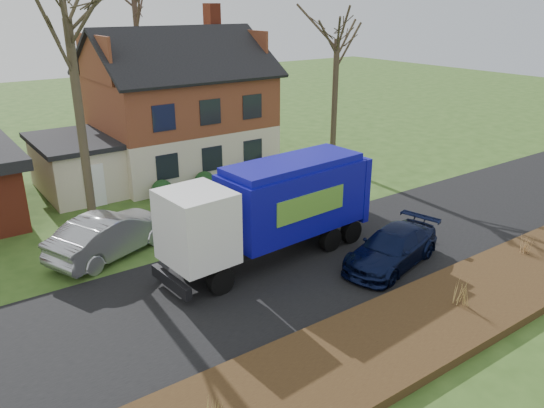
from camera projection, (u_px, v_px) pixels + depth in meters
ground at (302, 266)px, 19.92m from camera, size 120.00×120.00×0.00m
road at (302, 266)px, 19.92m from camera, size 80.00×7.00×0.02m
mulch_verge at (412, 329)px, 15.84m from camera, size 80.00×3.50×0.30m
main_house at (170, 102)px, 29.88m from camera, size 12.95×8.95×9.26m
garbage_truck at (275, 205)px, 19.92m from camera, size 8.89×2.96×3.75m
silver_sedan at (111, 234)px, 20.62m from camera, size 5.46×3.61×1.70m
navy_wagon at (392, 248)px, 19.84m from camera, size 5.07×2.99×1.38m
tree_front_east at (338, 16)px, 29.11m from camera, size 3.81×3.81×10.59m
grass_clump_mid at (462, 293)px, 16.66m from camera, size 0.32×0.27×0.90m
grass_clump_east at (526, 244)px, 20.20m from camera, size 0.30×0.25×0.76m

